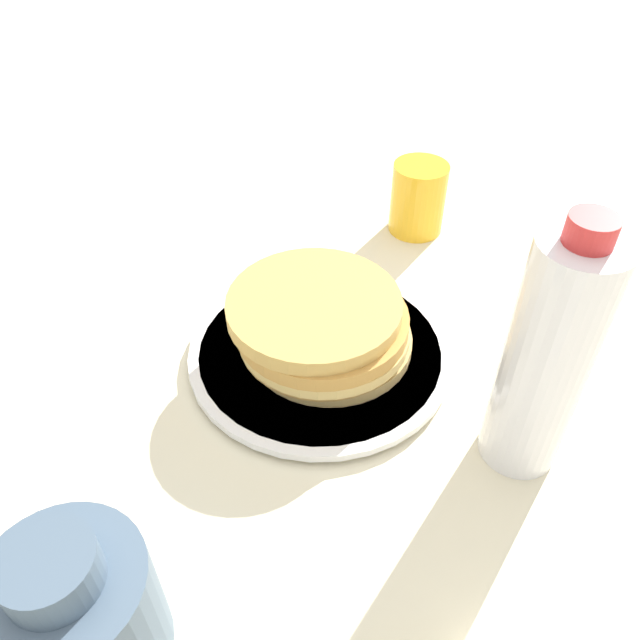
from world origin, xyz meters
TOP-DOWN VIEW (x-y plane):
  - ground_plane at (0.00, 0.00)m, footprint 4.00×4.00m
  - plate at (0.02, -0.03)m, footprint 0.24×0.24m
  - pancake_stack at (0.02, -0.03)m, footprint 0.16×0.17m
  - juice_glass at (0.08, 0.21)m, footprint 0.06×0.06m
  - cream_jug at (-0.05, -0.31)m, footprint 0.10×0.10m
  - water_bottle_near at (0.20, -0.09)m, footprint 0.06×0.06m

SIDE VIEW (x-z plane):
  - ground_plane at x=0.00m, z-range 0.00..0.00m
  - plate at x=0.02m, z-range 0.00..0.01m
  - juice_glass at x=0.08m, z-range 0.00..0.08m
  - pancake_stack at x=0.02m, z-range 0.01..0.08m
  - cream_jug at x=-0.05m, z-range -0.01..0.11m
  - water_bottle_near at x=0.20m, z-range -0.01..0.21m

